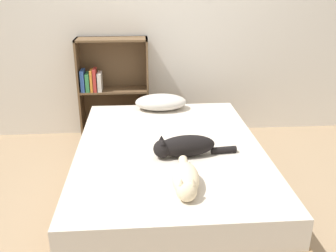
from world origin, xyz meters
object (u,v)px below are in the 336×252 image
object	(u,v)px
pillow	(161,102)
bookshelf	(112,88)
cat_dark	(184,147)
cat_light	(185,179)
bed	(169,172)

from	to	relation	value
pillow	bookshelf	world-z (taller)	bookshelf
cat_dark	bookshelf	world-z (taller)	bookshelf
pillow	cat_dark	xyz separation A→B (m)	(0.10, -1.01, 0.00)
pillow	cat_light	size ratio (longest dim) A/B	0.94
cat_light	cat_dark	distance (m)	0.43
cat_light	bookshelf	bearing A→B (deg)	-159.64
cat_dark	cat_light	bearing A→B (deg)	79.41
bed	cat_dark	distance (m)	0.36
bookshelf	bed	bearing A→B (deg)	-68.08
pillow	bookshelf	size ratio (longest dim) A/B	0.46
pillow	cat_dark	world-z (taller)	cat_dark
pillow	cat_light	world-z (taller)	pillow
bed	bookshelf	xyz separation A→B (m)	(-0.51, 1.27, 0.32)
bed	cat_dark	size ratio (longest dim) A/B	3.33
bed	bookshelf	distance (m)	1.40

